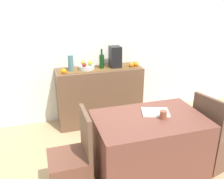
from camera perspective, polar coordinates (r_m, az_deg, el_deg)
The scene contains 19 objects.
ground_plane at distance 3.27m, azimuth 1.19°, elevation -14.83°, with size 6.40×6.40×0.02m, color tan.
room_wall_rear at distance 3.83m, azimuth -4.25°, elevation 12.67°, with size 6.40×0.06×2.70m, color white.
sideboard_console at distance 3.83m, azimuth -2.88°, elevation -1.47°, with size 1.29×0.42×0.88m, color brown.
table_runner at distance 3.68m, azimuth -3.01°, elevation 4.92°, with size 1.21×0.32×0.01m, color brown.
fruit_bowl at distance 3.63m, azimuth -5.92°, elevation 5.13°, with size 0.23×0.23×0.06m, color silver.
apple_left at distance 3.62m, azimuth -5.09°, elevation 6.13°, with size 0.07×0.07×0.07m, color #98B133.
apple_front at distance 3.55m, azimuth -6.45°, elevation 5.75°, with size 0.07×0.07×0.07m, color red.
apple_upper at distance 3.67m, azimuth -6.71°, elevation 6.25°, with size 0.07×0.07×0.07m, color #8DAB34.
wine_bottle at distance 3.66m, azimuth -2.40°, elevation 6.59°, with size 0.07×0.07×0.29m.
coffee_maker at distance 3.70m, azimuth 0.74°, elevation 7.57°, with size 0.16×0.18×0.32m, color black.
ceramic_vase at distance 3.58m, azimuth -9.56°, elevation 6.05°, with size 0.08×0.08×0.23m, color slate.
orange_loose_far at distance 3.49m, azimuth -11.14°, elevation 4.20°, with size 0.07×0.07×0.07m, color orange.
orange_loose_near_bowl at distance 3.80m, azimuth 5.55°, elevation 5.95°, with size 0.08×0.08×0.08m, color orange.
orange_loose_mid at distance 3.75m, azimuth 4.54°, elevation 5.75°, with size 0.08×0.08×0.08m, color orange.
dining_table at distance 2.73m, azimuth 8.37°, elevation -13.41°, with size 1.13×0.74×0.74m, color brown.
open_book at distance 2.65m, azimuth 10.05°, elevation -5.21°, with size 0.28×0.21×0.02m, color white.
coffee_cup at distance 2.53m, azimuth 11.83°, elevation -5.76°, with size 0.07×0.07×0.09m, color brown.
chair_near_window at distance 2.61m, azimuth -9.45°, elevation -18.27°, with size 0.40×0.40×0.90m.
chair_by_corner at distance 3.18m, azimuth 22.26°, elevation -11.69°, with size 0.49×0.49×0.90m.
Camera 1 is at (-0.83, -2.51, 1.91)m, focal length 39.33 mm.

